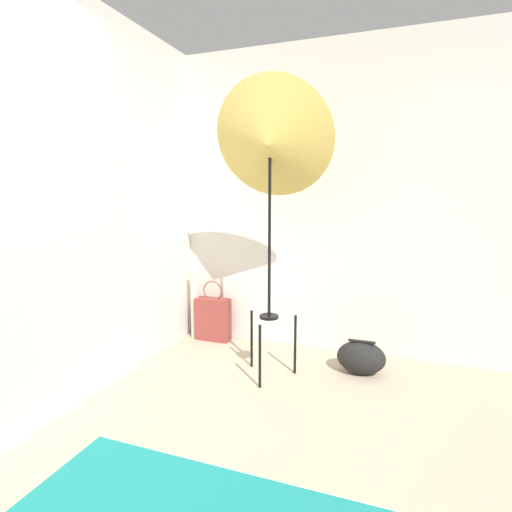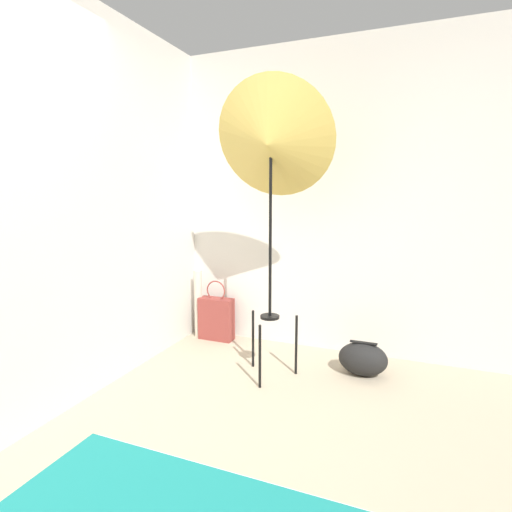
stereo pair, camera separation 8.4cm
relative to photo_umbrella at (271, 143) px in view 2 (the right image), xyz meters
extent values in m
cube|color=silver|center=(0.23, 0.71, -0.41)|extent=(8.00, 0.05, 2.60)
cube|color=silver|center=(-1.05, -0.66, -0.41)|extent=(0.05, 8.00, 2.60)
cylinder|color=black|center=(0.00, -0.20, -1.48)|extent=(0.02, 0.02, 0.46)
cylinder|color=black|center=(-0.18, 0.10, -1.48)|extent=(0.02, 0.02, 0.46)
cylinder|color=black|center=(0.18, 0.10, -1.48)|extent=(0.02, 0.02, 0.46)
cylinder|color=black|center=(0.00, 0.00, -1.25)|extent=(0.14, 0.14, 0.02)
cylinder|color=black|center=(0.00, 0.00, -0.62)|extent=(0.02, 0.02, 1.26)
cone|color=#D1B251|center=(0.00, 0.00, 0.01)|extent=(0.87, 0.50, 0.88)
cube|color=brown|center=(-0.73, 0.54, -1.51)|extent=(0.33, 0.13, 0.40)
torus|color=brown|center=(-0.73, 0.54, -1.24)|extent=(0.19, 0.01, 0.19)
ellipsoid|color=black|center=(0.65, 0.28, -1.58)|extent=(0.36, 0.25, 0.25)
cube|color=black|center=(0.65, 0.28, -1.45)|extent=(0.20, 0.04, 0.01)
cylinder|color=beige|center=(-0.92, 0.53, -1.38)|extent=(0.08, 0.08, 0.65)
camera|label=1|loc=(0.88, -2.71, -0.35)|focal=28.00mm
camera|label=2|loc=(0.96, -2.68, -0.35)|focal=28.00mm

